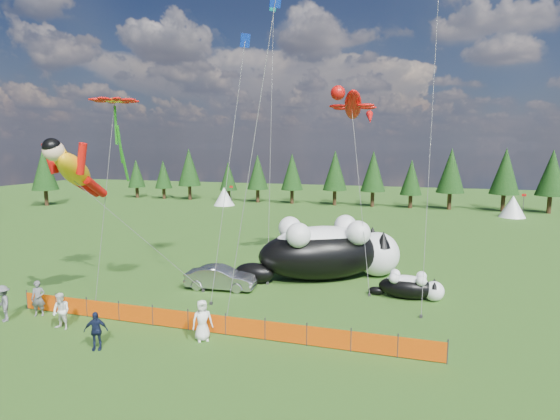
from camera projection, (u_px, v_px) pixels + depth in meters
The scene contains 18 objects.
ground at pixel (231, 311), 24.15m from camera, with size 160.00×160.00×0.00m, color #113509.
safety_fence at pixel (207, 323), 21.23m from camera, with size 22.06×0.06×1.10m.
tree_line at pixel (346, 180), 66.26m from camera, with size 90.00×4.00×8.00m, color black, non-canonical shape.
festival_tents at pixel (422, 203), 58.79m from camera, with size 50.00×3.20×2.80m, color white, non-canonical shape.
cat_large at pixel (329, 250), 29.77m from camera, with size 10.74×7.61×4.19m.
cat_small at pixel (410, 286), 25.99m from camera, with size 4.41×1.64×1.59m.
car at pixel (221, 278), 27.71m from camera, with size 1.55×4.45×1.47m, color #A1A2A6.
spectator_a at pixel (38, 298), 23.29m from camera, with size 0.70×0.46×1.92m, color #5D5D62.
spectator_b at pixel (61, 311), 21.55m from camera, with size 0.90×0.53×1.85m, color white.
spectator_c at pixel (96, 331), 19.42m from camera, with size 1.03×0.53×1.75m, color #131B36.
spectator_d at pixel (3, 303), 22.56m from camera, with size 1.24×0.64×1.92m, color #5D5D62.
spectator_e at pixel (202, 320), 20.31m from camera, with size 0.95×0.62×1.95m, color white.
superhero_kite at pixel (74, 170), 23.22m from camera, with size 7.71×7.31×10.90m.
gecko_kite at pixel (353, 105), 31.79m from camera, with size 4.28×10.41×14.15m.
flower_kite at pixel (114, 103), 25.74m from camera, with size 3.82×4.32×11.90m.
diamond_kite_a at pixel (244, 51), 26.84m from camera, with size 1.15×4.94×16.46m.
diamond_kite_c at pixel (273, 16), 20.85m from camera, with size 2.37×3.05×16.73m.
diamond_kite_d at pixel (273, 19), 33.08m from camera, with size 2.24×7.87×20.95m.
Camera 1 is at (9.18, -21.36, 9.01)m, focal length 28.00 mm.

